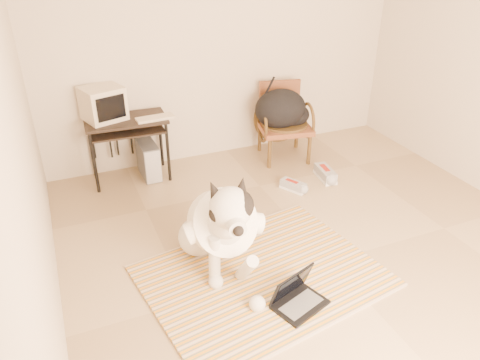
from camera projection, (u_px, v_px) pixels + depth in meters
floor at (330, 261)px, 3.70m from camera, size 4.50×4.50×0.00m
wall_back at (225, 33)px, 4.87m from camera, size 4.50×0.00×4.50m
wall_left at (18, 148)px, 2.37m from camera, size 0.00×4.50×4.50m
rug at (263, 276)px, 3.54m from camera, size 1.89×1.56×0.02m
dog at (221, 225)px, 3.50m from camera, size 0.61×1.29×0.92m
laptop at (297, 296)px, 3.24m from camera, size 0.42×0.36×0.25m
computer_desk at (127, 128)px, 4.64m from camera, size 0.81×0.48×0.66m
crt_monitor at (103, 103)px, 4.52m from camera, size 0.45×0.43×0.32m
desk_keyboard at (155, 118)px, 4.59m from camera, size 0.38×0.16×0.02m
pc_tower at (149, 160)px, 4.88m from camera, size 0.18×0.40×0.37m
rattan_chair at (283, 121)px, 5.21m from camera, size 0.64×0.62×0.83m
backpack at (283, 110)px, 5.08m from camera, size 0.62×0.47×0.42m
sneaker_left at (293, 186)px, 4.68m from camera, size 0.22×0.29×0.09m
sneaker_right at (325, 174)px, 4.89m from camera, size 0.17×0.34×0.12m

